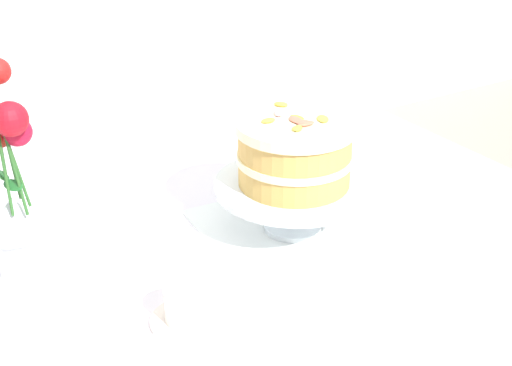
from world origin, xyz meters
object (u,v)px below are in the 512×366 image
(layer_cake, at_px, (295,152))
(teacup, at_px, (187,308))
(dining_table, at_px, (239,299))
(cake_stand, at_px, (294,191))
(flower_vase, at_px, (9,189))

(layer_cake, distance_m, teacup, 0.35)
(dining_table, height_order, teacup, teacup)
(cake_stand, relative_size, teacup, 2.56)
(dining_table, bearing_deg, cake_stand, 10.86)
(dining_table, height_order, cake_stand, cake_stand)
(cake_stand, relative_size, flower_vase, 0.80)
(dining_table, distance_m, teacup, 0.23)
(dining_table, distance_m, layer_cake, 0.29)
(flower_vase, relative_size, teacup, 3.20)
(cake_stand, bearing_deg, dining_table, -169.14)
(cake_stand, distance_m, teacup, 0.33)
(cake_stand, relative_size, layer_cake, 1.37)
(teacup, bearing_deg, flower_vase, 124.72)
(layer_cake, bearing_deg, teacup, -154.22)
(cake_stand, xyz_separation_m, layer_cake, (0.00, 0.00, 0.08))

